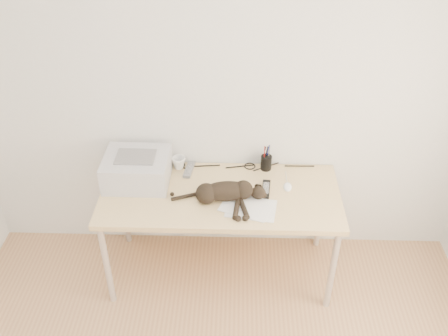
{
  "coord_description": "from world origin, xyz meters",
  "views": [
    {
      "loc": [
        0.1,
        -1.21,
        2.82
      ],
      "look_at": [
        0.03,
        1.34,
        0.98
      ],
      "focal_mm": 40.0,
      "sensor_mm": 36.0,
      "label": 1
    }
  ],
  "objects_px": {
    "cat": "(223,193)",
    "pen_cup": "(266,162)",
    "mug": "(179,163)",
    "desk": "(221,200)",
    "mouse": "(288,186)",
    "printer": "(137,169)"
  },
  "relations": [
    {
      "from": "desk",
      "to": "pen_cup",
      "type": "xyz_separation_m",
      "value": [
        0.31,
        0.2,
        0.19
      ]
    },
    {
      "from": "desk",
      "to": "mouse",
      "type": "distance_m",
      "value": 0.48
    },
    {
      "from": "mug",
      "to": "pen_cup",
      "type": "xyz_separation_m",
      "value": [
        0.62,
        0.01,
        0.01
      ]
    },
    {
      "from": "pen_cup",
      "to": "mouse",
      "type": "bearing_deg",
      "value": -56.91
    },
    {
      "from": "cat",
      "to": "mouse",
      "type": "xyz_separation_m",
      "value": [
        0.43,
        0.15,
        -0.05
      ]
    },
    {
      "from": "printer",
      "to": "cat",
      "type": "distance_m",
      "value": 0.63
    },
    {
      "from": "printer",
      "to": "mug",
      "type": "xyz_separation_m",
      "value": [
        0.26,
        0.16,
        -0.05
      ]
    },
    {
      "from": "pen_cup",
      "to": "mouse",
      "type": "relative_size",
      "value": 2.06
    },
    {
      "from": "desk",
      "to": "cat",
      "type": "distance_m",
      "value": 0.25
    },
    {
      "from": "cat",
      "to": "mug",
      "type": "bearing_deg",
      "value": 126.93
    },
    {
      "from": "mug",
      "to": "desk",
      "type": "bearing_deg",
      "value": -32.42
    },
    {
      "from": "printer",
      "to": "cat",
      "type": "height_order",
      "value": "printer"
    },
    {
      "from": "desk",
      "to": "mug",
      "type": "xyz_separation_m",
      "value": [
        -0.31,
        0.19,
        0.18
      ]
    },
    {
      "from": "cat",
      "to": "mouse",
      "type": "bearing_deg",
      "value": 12.73
    },
    {
      "from": "desk",
      "to": "cat",
      "type": "xyz_separation_m",
      "value": [
        0.02,
        -0.16,
        0.19
      ]
    },
    {
      "from": "cat",
      "to": "pen_cup",
      "type": "bearing_deg",
      "value": 44.95
    },
    {
      "from": "printer",
      "to": "mug",
      "type": "distance_m",
      "value": 0.31
    },
    {
      "from": "mug",
      "to": "pen_cup",
      "type": "height_order",
      "value": "pen_cup"
    },
    {
      "from": "desk",
      "to": "pen_cup",
      "type": "height_order",
      "value": "pen_cup"
    },
    {
      "from": "printer",
      "to": "pen_cup",
      "type": "distance_m",
      "value": 0.9
    },
    {
      "from": "printer",
      "to": "mouse",
      "type": "height_order",
      "value": "printer"
    },
    {
      "from": "mug",
      "to": "printer",
      "type": "bearing_deg",
      "value": -149.48
    }
  ]
}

